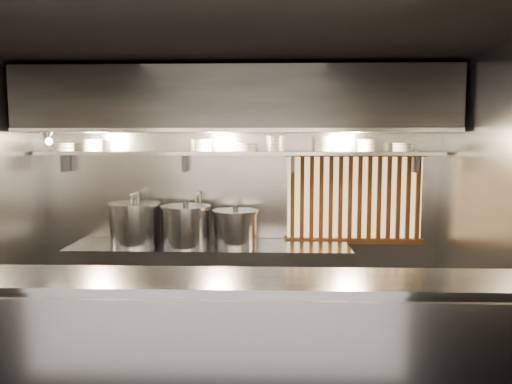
# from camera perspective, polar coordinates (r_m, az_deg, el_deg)

# --- Properties ---
(floor) EXTENTS (4.50, 4.50, 0.00)m
(floor) POSITION_cam_1_polar(r_m,az_deg,el_deg) (4.62, -3.21, -20.06)
(floor) COLOR black
(floor) RESTS_ON ground
(ceiling) EXTENTS (4.50, 4.50, 0.00)m
(ceiling) POSITION_cam_1_polar(r_m,az_deg,el_deg) (4.22, -3.44, 16.54)
(ceiling) COLOR black
(ceiling) RESTS_ON wall_back
(wall_back) EXTENTS (4.50, 0.00, 4.50)m
(wall_back) POSITION_cam_1_polar(r_m,az_deg,el_deg) (5.68, -1.93, -0.35)
(wall_back) COLOR gray
(wall_back) RESTS_ON floor
(wall_right) EXTENTS (0.00, 3.00, 3.00)m
(wall_right) POSITION_cam_1_polar(r_m,az_deg,el_deg) (4.58, 26.03, -2.50)
(wall_right) COLOR gray
(wall_right) RESTS_ON floor
(serving_counter) EXTENTS (4.50, 0.56, 1.13)m
(serving_counter) POSITION_cam_1_polar(r_m,az_deg,el_deg) (3.51, -4.74, -18.60)
(serving_counter) COLOR #95959A
(serving_counter) RESTS_ON floor
(cooking_bench) EXTENTS (3.00, 0.70, 0.90)m
(cooking_bench) POSITION_cam_1_polar(r_m,az_deg,el_deg) (5.53, -5.31, -10.59)
(cooking_bench) COLOR #95959A
(cooking_bench) RESTS_ON floor
(bowl_shelf) EXTENTS (4.40, 0.34, 0.04)m
(bowl_shelf) POSITION_cam_1_polar(r_m,az_deg,el_deg) (5.47, -2.08, 4.45)
(bowl_shelf) COLOR #95959A
(bowl_shelf) RESTS_ON wall_back
(exhaust_hood) EXTENTS (4.40, 0.81, 0.65)m
(exhaust_hood) POSITION_cam_1_polar(r_m,az_deg,el_deg) (5.26, -2.27, 10.32)
(exhaust_hood) COLOR #2D2D30
(exhaust_hood) RESTS_ON ceiling
(wood_screen) EXTENTS (1.56, 0.09, 1.04)m
(wood_screen) POSITION_cam_1_polar(r_m,az_deg,el_deg) (5.69, 11.20, -0.64)
(wood_screen) COLOR #F1BF6C
(wood_screen) RESTS_ON wall_back
(faucet_left) EXTENTS (0.04, 0.30, 0.50)m
(faucet_left) POSITION_cam_1_polar(r_m,az_deg,el_deg) (5.75, -13.53, -1.36)
(faucet_left) COLOR silver
(faucet_left) RESTS_ON wall_back
(faucet_right) EXTENTS (0.04, 0.30, 0.50)m
(faucet_right) POSITION_cam_1_polar(r_m,az_deg,el_deg) (5.61, -6.61, -1.43)
(faucet_right) COLOR silver
(faucet_right) RESTS_ON wall_back
(heat_lamp) EXTENTS (0.25, 0.35, 0.20)m
(heat_lamp) POSITION_cam_1_polar(r_m,az_deg,el_deg) (5.48, -22.78, 5.95)
(heat_lamp) COLOR #95959A
(heat_lamp) RESTS_ON exhaust_hood
(pendant_bulb) EXTENTS (0.09, 0.09, 0.19)m
(pendant_bulb) POSITION_cam_1_polar(r_m,az_deg,el_deg) (5.35, -3.24, 5.29)
(pendant_bulb) COLOR #2D2D30
(pendant_bulb) RESTS_ON exhaust_hood
(stock_pot_left) EXTENTS (0.58, 0.58, 0.49)m
(stock_pot_left) POSITION_cam_1_polar(r_m,az_deg,el_deg) (5.56, -13.63, -3.49)
(stock_pot_left) COLOR #95959A
(stock_pot_left) RESTS_ON cooking_bench
(stock_pot_mid) EXTENTS (0.55, 0.55, 0.47)m
(stock_pot_mid) POSITION_cam_1_polar(r_m,az_deg,el_deg) (5.37, -8.01, -3.81)
(stock_pot_mid) COLOR #95959A
(stock_pot_mid) RESTS_ON cooking_bench
(stock_pot_right) EXTENTS (0.56, 0.56, 0.42)m
(stock_pot_right) POSITION_cam_1_polar(r_m,az_deg,el_deg) (5.38, -2.34, -4.04)
(stock_pot_right) COLOR #95959A
(stock_pot_right) RESTS_ON cooking_bench
(bowl_stack_0) EXTENTS (0.22, 0.22, 0.09)m
(bowl_stack_0) POSITION_cam_1_polar(r_m,az_deg,el_deg) (5.92, -21.08, 4.82)
(bowl_stack_0) COLOR silver
(bowl_stack_0) RESTS_ON bowl_shelf
(bowl_stack_1) EXTENTS (0.22, 0.22, 0.13)m
(bowl_stack_1) POSITION_cam_1_polar(r_m,az_deg,el_deg) (5.80, -18.14, 5.10)
(bowl_stack_1) COLOR silver
(bowl_stack_1) RESTS_ON bowl_shelf
(bowl_stack_2) EXTENTS (0.24, 0.24, 0.13)m
(bowl_stack_2) POSITION_cam_1_polar(r_m,az_deg,el_deg) (5.51, -6.30, 5.32)
(bowl_stack_2) COLOR silver
(bowl_stack_2) RESTS_ON bowl_shelf
(bowl_stack_3) EXTENTS (0.24, 0.24, 0.09)m
(bowl_stack_3) POSITION_cam_1_polar(r_m,az_deg,el_deg) (5.46, -1.18, 5.15)
(bowl_stack_3) COLOR silver
(bowl_stack_3) RESTS_ON bowl_shelf
(bowl_stack_4) EXTENTS (0.20, 0.20, 0.17)m
(bowl_stack_4) POSITION_cam_1_polar(r_m,az_deg,el_deg) (5.45, 2.19, 5.55)
(bowl_stack_4) COLOR silver
(bowl_stack_4) RESTS_ON bowl_shelf
(bowl_stack_5) EXTENTS (0.20, 0.20, 0.17)m
(bowl_stack_5) POSITION_cam_1_polar(r_m,az_deg,el_deg) (5.48, 7.68, 5.50)
(bowl_stack_5) COLOR silver
(bowl_stack_5) RESTS_ON bowl_shelf
(bowl_stack_6) EXTENTS (0.20, 0.20, 0.13)m
(bowl_stack_6) POSITION_cam_1_polar(r_m,az_deg,el_deg) (5.54, 12.49, 5.22)
(bowl_stack_6) COLOR silver
(bowl_stack_6) RESTS_ON bowl_shelf
(bowl_stack_7) EXTENTS (0.24, 0.24, 0.09)m
(bowl_stack_7) POSITION_cam_1_polar(r_m,az_deg,el_deg) (5.63, 16.49, 4.93)
(bowl_stack_7) COLOR silver
(bowl_stack_7) RESTS_ON bowl_shelf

